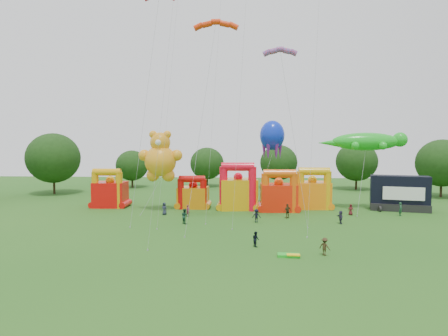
# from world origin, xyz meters

# --- Properties ---
(ground) EXTENTS (160.00, 160.00, 0.00)m
(ground) POSITION_xyz_m (0.00, 0.00, 0.00)
(ground) COLOR #225818
(ground) RESTS_ON ground
(tree_ring) EXTENTS (123.16, 125.26, 12.07)m
(tree_ring) POSITION_xyz_m (-1.18, 0.61, 6.26)
(tree_ring) COLOR #352314
(tree_ring) RESTS_ON ground
(bouncy_castle_0) EXTENTS (5.00, 4.05, 6.25)m
(bouncy_castle_0) POSITION_xyz_m (-20.84, 28.38, 2.38)
(bouncy_castle_0) COLOR red
(bouncy_castle_0) RESTS_ON ground
(bouncy_castle_1) EXTENTS (4.80, 3.98, 5.21)m
(bouncy_castle_1) POSITION_xyz_m (-7.47, 28.25, 2.00)
(bouncy_castle_1) COLOR orange
(bouncy_castle_1) RESTS_ON ground
(bouncy_castle_2) EXTENTS (6.14, 5.20, 7.31)m
(bouncy_castle_2) POSITION_xyz_m (-0.37, 27.58, 2.76)
(bouncy_castle_2) COLOR orange
(bouncy_castle_2) RESTS_ON ground
(bouncy_castle_3) EXTENTS (5.46, 4.43, 6.38)m
(bouncy_castle_3) POSITION_xyz_m (5.79, 26.46, 2.42)
(bouncy_castle_3) COLOR red
(bouncy_castle_3) RESTS_ON ground
(bouncy_castle_4) EXTENTS (5.42, 4.41, 6.51)m
(bouncy_castle_4) POSITION_xyz_m (11.23, 29.11, 2.47)
(bouncy_castle_4) COLOR orange
(bouncy_castle_4) RESTS_ON ground
(stage_trailer) EXTENTS (8.85, 5.02, 5.32)m
(stage_trailer) POSITION_xyz_m (24.16, 28.06, 2.57)
(stage_trailer) COLOR black
(stage_trailer) RESTS_ON ground
(teddy_bear_kite) EXTENTS (6.69, 6.70, 12.20)m
(teddy_bear_kite) POSITION_xyz_m (-12.30, 25.39, 6.65)
(teddy_bear_kite) COLOR orange
(teddy_bear_kite) RESTS_ON ground
(gecko_kite) EXTENTS (13.48, 8.56, 11.96)m
(gecko_kite) POSITION_xyz_m (18.34, 26.93, 6.98)
(gecko_kite) COLOR green
(gecko_kite) RESTS_ON ground
(octopus_kite) EXTENTS (5.21, 11.00, 13.98)m
(octopus_kite) POSITION_xyz_m (3.97, 29.17, 6.08)
(octopus_kite) COLOR #0C28C2
(octopus_kite) RESTS_ON ground
(parafoil_kites) EXTENTS (21.80, 10.29, 30.57)m
(parafoil_kites) POSITION_xyz_m (-5.03, 14.74, 13.29)
(parafoil_kites) COLOR red
(parafoil_kites) RESTS_ON ground
(diamond_kites) EXTENTS (19.93, 18.94, 38.11)m
(diamond_kites) POSITION_xyz_m (-2.08, 14.50, 16.52)
(diamond_kites) COLOR #EC0B3A
(diamond_kites) RESTS_ON ground
(folded_kite_bundle) EXTENTS (2.05, 1.18, 0.31)m
(folded_kite_bundle) POSITION_xyz_m (4.94, 2.61, 0.14)
(folded_kite_bundle) COLOR green
(folded_kite_bundle) RESTS_ON ground
(spectator_0) EXTENTS (1.02, 0.85, 1.79)m
(spectator_0) POSITION_xyz_m (-10.77, 22.22, 0.89)
(spectator_0) COLOR #252A3D
(spectator_0) RESTS_ON ground
(spectator_1) EXTENTS (0.68, 0.70, 1.62)m
(spectator_1) POSITION_xyz_m (-7.21, 21.18, 0.81)
(spectator_1) COLOR maroon
(spectator_1) RESTS_ON ground
(spectator_2) EXTENTS (1.18, 1.20, 1.95)m
(spectator_2) POSITION_xyz_m (-6.90, 16.37, 0.97)
(spectator_2) COLOR #193F2C
(spectator_2) RESTS_ON ground
(spectator_3) EXTENTS (1.13, 0.66, 1.74)m
(spectator_3) POSITION_xyz_m (2.26, 17.77, 0.87)
(spectator_3) COLOR black
(spectator_3) RESTS_ON ground
(spectator_4) EXTENTS (1.24, 0.99, 1.97)m
(spectator_4) POSITION_xyz_m (6.56, 20.79, 0.99)
(spectator_4) COLOR #3E3319
(spectator_4) RESTS_ON ground
(spectator_5) EXTENTS (0.75, 1.62, 1.68)m
(spectator_5) POSITION_xyz_m (12.97, 17.60, 0.84)
(spectator_5) COLOR #2B2640
(spectator_5) RESTS_ON ground
(spectator_6) EXTENTS (0.84, 0.62, 1.57)m
(spectator_6) POSITION_xyz_m (15.78, 23.63, 0.79)
(spectator_6) COLOR #4F1619
(spectator_6) RESTS_ON ground
(spectator_7) EXTENTS (0.75, 0.84, 1.92)m
(spectator_7) POSITION_xyz_m (22.66, 23.52, 0.96)
(spectator_7) COLOR #1B432A
(spectator_7) RESTS_ON ground
(spectator_8) EXTENTS (0.87, 0.93, 1.53)m
(spectator_8) POSITION_xyz_m (1.94, 5.92, 0.77)
(spectator_8) COLOR black
(spectator_8) RESTS_ON ground
(spectator_9) EXTENTS (1.23, 1.15, 1.67)m
(spectator_9) POSITION_xyz_m (8.26, 3.23, 0.83)
(spectator_9) COLOR #382A16
(spectator_9) RESTS_ON ground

